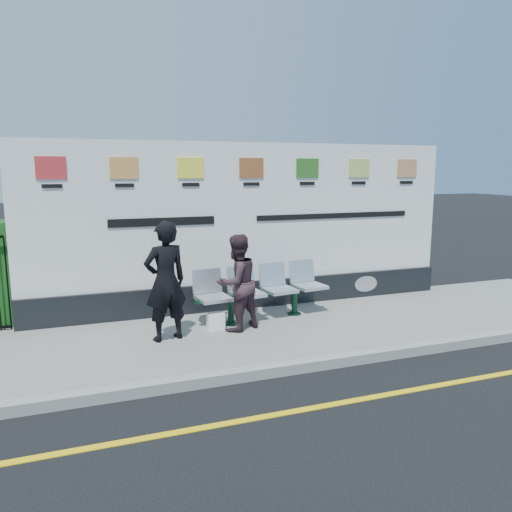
# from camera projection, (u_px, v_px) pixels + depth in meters

# --- Properties ---
(ground) EXTENTS (80.00, 80.00, 0.00)m
(ground) POSITION_uv_depth(u_px,v_px,m) (322.00, 407.00, 5.63)
(ground) COLOR black
(pavement) EXTENTS (14.00, 3.00, 0.12)m
(pavement) POSITION_uv_depth(u_px,v_px,m) (249.00, 334.00, 7.93)
(pavement) COLOR gray
(pavement) RESTS_ON ground
(kerb) EXTENTS (14.00, 0.18, 0.14)m
(kerb) POSITION_uv_depth(u_px,v_px,m) (286.00, 368.00, 6.54)
(kerb) COLOR gray
(kerb) RESTS_ON ground
(yellow_line) EXTENTS (14.00, 0.10, 0.01)m
(yellow_line) POSITION_uv_depth(u_px,v_px,m) (322.00, 406.00, 5.63)
(yellow_line) COLOR yellow
(yellow_line) RESTS_ON ground
(billboard) EXTENTS (8.00, 0.30, 3.00)m
(billboard) POSITION_uv_depth(u_px,v_px,m) (250.00, 237.00, 9.12)
(billboard) COLOR black
(billboard) RESTS_ON pavement
(bench) EXTENTS (2.40, 0.88, 0.50)m
(bench) POSITION_uv_depth(u_px,v_px,m) (264.00, 305.00, 8.50)
(bench) COLOR silver
(bench) RESTS_ON pavement
(woman_left) EXTENTS (0.74, 0.57, 1.79)m
(woman_left) POSITION_uv_depth(u_px,v_px,m) (165.00, 281.00, 7.35)
(woman_left) COLOR black
(woman_left) RESTS_ON pavement
(woman_right) EXTENTS (0.92, 0.83, 1.53)m
(woman_right) POSITION_uv_depth(u_px,v_px,m) (237.00, 283.00, 7.84)
(woman_right) COLOR #3A262E
(woman_right) RESTS_ON pavement
(handbag_brown) EXTENTS (0.26, 0.13, 0.19)m
(handbag_brown) POSITION_uv_depth(u_px,v_px,m) (247.00, 287.00, 8.30)
(handbag_brown) COLOR black
(handbag_brown) RESTS_ON bench
(carrier_bag_white) EXTENTS (0.27, 0.16, 0.27)m
(carrier_bag_white) POSITION_uv_depth(u_px,v_px,m) (216.00, 321.00, 7.97)
(carrier_bag_white) COLOR white
(carrier_bag_white) RESTS_ON pavement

